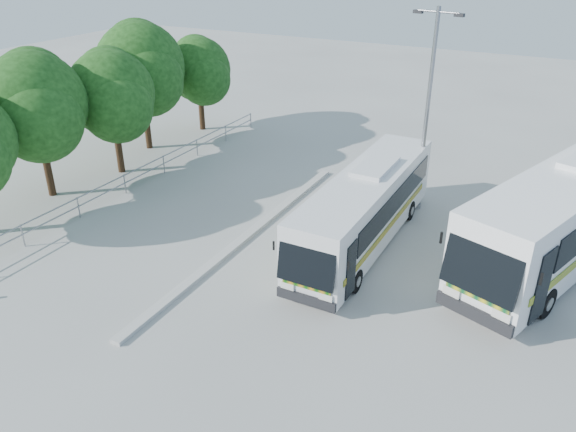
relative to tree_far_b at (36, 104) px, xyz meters
The scene contains 10 objects.
ground 13.85m from the tree_far_b, ahead, with size 100.00×100.00×0.00m, color #ADADA8.
kerb_divider 11.65m from the tree_far_b, ahead, with size 0.40×16.00×0.15m, color #B2B2AD.
railing 5.62m from the tree_far_b, 42.90° to the left, with size 0.06×22.00×1.00m.
tree_far_b is the anchor object (origin of this frame).
tree_far_c 4.01m from the tree_far_b, 77.09° to the left, with size 4.97×4.69×6.49m.
tree_far_d 7.61m from the tree_far_b, 92.23° to the left, with size 5.62×5.30×7.33m.
tree_far_e 12.13m from the tree_far_b, 88.17° to the left, with size 4.54×4.28×5.92m.
coach_main 15.73m from the tree_far_b, ahead, with size 2.34×10.91×3.02m.
coach_adjacent 23.30m from the tree_far_b, 12.64° to the left, with size 6.99×13.60×3.74m.
lamppost 17.66m from the tree_far_b, 23.03° to the left, with size 2.18×0.64×8.95m.
Camera 1 is at (8.94, -15.76, 11.45)m, focal length 35.00 mm.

